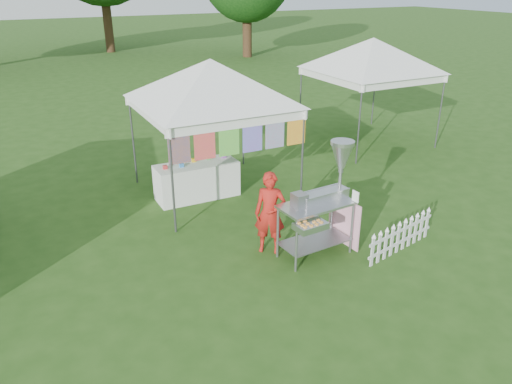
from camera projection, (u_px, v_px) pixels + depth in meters
ground at (294, 264)px, 8.57m from camera, size 120.00×120.00×0.00m
canopy_main at (210, 59)px, 10.23m from camera, size 4.24×4.24×3.45m
canopy_right at (374, 38)px, 13.77m from camera, size 4.24×4.24×3.45m
donut_cart at (327, 191)px, 8.51m from camera, size 1.43×1.08×2.00m
vendor at (270, 213)px, 8.71m from camera, size 0.65×0.61×1.50m
picket_fence at (401, 237)px, 8.88m from camera, size 1.76×0.41×0.56m
display_table at (197, 181)px, 11.04m from camera, size 1.80×0.70×0.79m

